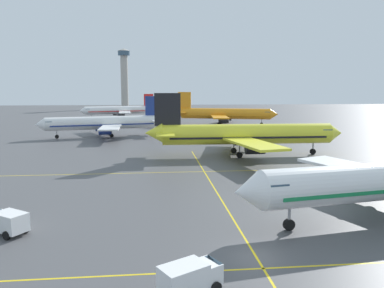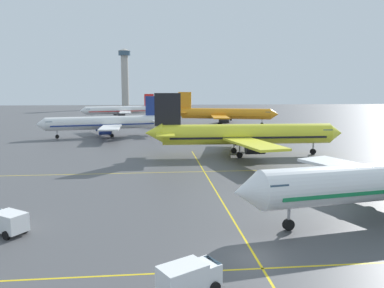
{
  "view_description": "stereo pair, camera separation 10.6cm",
  "coord_description": "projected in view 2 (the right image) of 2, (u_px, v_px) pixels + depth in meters",
  "views": [
    {
      "loc": [
        -7.92,
        -27.49,
        13.23
      ],
      "look_at": [
        -1.49,
        36.34,
        3.84
      ],
      "focal_mm": 34.88,
      "sensor_mm": 36.0,
      "label": 1
    },
    {
      "loc": [
        -7.81,
        -27.5,
        13.23
      ],
      "look_at": [
        -1.49,
        36.34,
        3.84
      ],
      "focal_mm": 34.88,
      "sensor_mm": 36.0,
      "label": 2
    }
  ],
  "objects": [
    {
      "name": "airliner_second_row",
      "position": [
        245.0,
        134.0,
        74.81
      ],
      "size": [
        40.27,
        34.87,
        12.56
      ],
      "color": "yellow",
      "rests_on": "ground"
    },
    {
      "name": "airliner_far_right_stand",
      "position": [
        120.0,
        110.0,
        171.53
      ],
      "size": [
        35.32,
        30.15,
        11.19
      ],
      "color": "white",
      "rests_on": "ground"
    },
    {
      "name": "service_truck_red_van",
      "position": [
        190.0,
        277.0,
        24.22
      ],
      "size": [
        4.48,
        3.65,
        2.1
      ],
      "color": "white",
      "rests_on": "ground"
    },
    {
      "name": "airliner_third_row",
      "position": [
        105.0,
        123.0,
        105.22
      ],
      "size": [
        36.16,
        30.75,
        11.34
      ],
      "color": "white",
      "rests_on": "ground"
    },
    {
      "name": "taxiway_markings",
      "position": [
        222.0,
        202.0,
        44.21
      ],
      "size": [
        155.33,
        73.41,
        0.01
      ],
      "color": "yellow",
      "rests_on": "ground"
    },
    {
      "name": "airliner_far_left_stand",
      "position": [
        224.0,
        114.0,
        139.9
      ],
      "size": [
        38.83,
        33.15,
        12.31
      ],
      "color": "orange",
      "rests_on": "ground"
    },
    {
      "name": "service_truck_catering",
      "position": [
        6.0,
        221.0,
        34.38
      ],
      "size": [
        4.41,
        3.89,
        2.1
      ],
      "color": "white",
      "rests_on": "ground"
    },
    {
      "name": "ground_plane",
      "position": [
        255.0,
        257.0,
        29.75
      ],
      "size": [
        600.0,
        600.0,
        0.0
      ],
      "primitive_type": "plane",
      "color": "#4C4C4F"
    },
    {
      "name": "control_tower",
      "position": [
        125.0,
        74.0,
        267.05
      ],
      "size": [
        8.82,
        8.82,
        42.19
      ],
      "color": "#ADA89E",
      "rests_on": "ground"
    }
  ]
}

